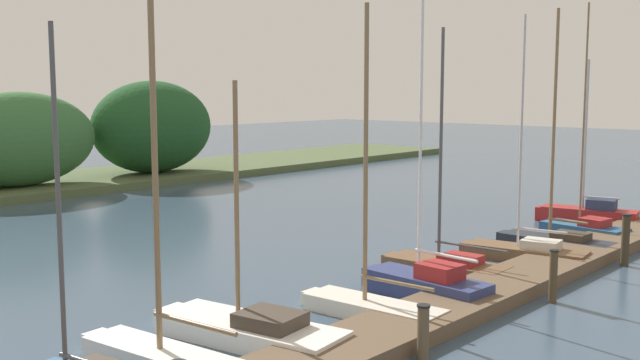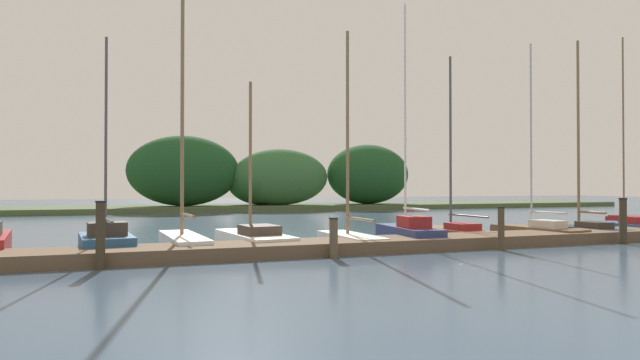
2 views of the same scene
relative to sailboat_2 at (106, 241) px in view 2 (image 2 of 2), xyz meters
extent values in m
cube|color=brown|center=(8.20, -1.53, -0.21)|extent=(29.33, 1.80, 0.35)
cube|color=#4C5B38|center=(8.20, 25.40, -0.18)|extent=(72.09, 8.00, 0.40)
ellipsoid|color=#1E4C23|center=(3.95, 24.83, 2.73)|extent=(8.47, 4.29, 5.43)
ellipsoid|color=#1E4C23|center=(19.35, 24.42, 2.58)|extent=(7.37, 4.79, 5.12)
ellipsoid|color=#2D6633|center=(10.17, 25.15, 2.00)|extent=(5.81, 4.69, 3.97)
ellipsoid|color=#386B38|center=(11.52, 24.30, 2.30)|extent=(7.93, 3.41, 4.56)
cube|color=#285684|center=(0.01, -0.07, -0.10)|extent=(1.67, 2.79, 0.57)
cube|color=#285684|center=(-0.16, 1.10, -0.12)|extent=(0.80, 0.75, 0.48)
cube|color=#3D3328|center=(0.06, -0.39, 0.37)|extent=(1.08, 0.92, 0.37)
cylinder|color=#4C4C51|center=(-0.02, 0.13, 2.97)|extent=(0.08, 0.08, 5.57)
cylinder|color=#4C4C51|center=(0.11, -0.76, 0.63)|extent=(0.37, 1.99, 0.08)
cube|color=white|center=(2.12, 0.28, -0.15)|extent=(1.31, 4.00, 0.46)
cube|color=white|center=(1.95, 2.04, -0.17)|extent=(0.61, 1.03, 0.39)
cylinder|color=#7F6647|center=(2.09, 0.57, 3.98)|extent=(0.11, 0.11, 7.81)
cylinder|color=#7F6647|center=(2.18, -0.31, 0.71)|extent=(0.28, 1.98, 0.09)
cube|color=white|center=(4.29, 0.53, -0.16)|extent=(1.92, 4.27, 0.43)
cube|color=white|center=(4.03, 2.37, -0.19)|extent=(0.88, 1.13, 0.37)
cube|color=#3D3328|center=(4.36, 0.02, 0.19)|extent=(1.18, 1.37, 0.28)
cylinder|color=#7F6647|center=(4.25, 0.84, 2.49)|extent=(0.10, 0.10, 4.87)
cube|color=silver|center=(7.27, -0.35, -0.19)|extent=(1.17, 3.39, 0.38)
cube|color=silver|center=(7.20, 1.15, -0.21)|extent=(0.60, 0.86, 0.32)
cylinder|color=#7F6647|center=(7.26, -0.10, 3.30)|extent=(0.10, 0.10, 6.60)
cylinder|color=#7F6647|center=(7.30, -0.95, 0.53)|extent=(0.17, 1.89, 0.08)
cube|color=navy|center=(9.34, -0.38, -0.09)|extent=(1.32, 3.33, 0.57)
cube|color=navy|center=(9.45, 1.08, -0.12)|extent=(0.65, 0.86, 0.49)
cube|color=maroon|center=(9.31, -0.79, 0.38)|extent=(0.88, 1.04, 0.37)
cylinder|color=silver|center=(9.36, -0.14, 3.97)|extent=(0.07, 0.07, 7.55)
cylinder|color=silver|center=(9.30, -0.95, 0.80)|extent=(0.21, 1.80, 0.08)
cube|color=brown|center=(11.80, 0.56, -0.20)|extent=(1.35, 3.49, 0.36)
cube|color=brown|center=(11.74, 2.11, -0.22)|extent=(0.69, 0.89, 0.30)
cube|color=maroon|center=(11.82, 0.13, 0.09)|extent=(0.94, 1.07, 0.23)
cylinder|color=#4C4C51|center=(11.79, 0.82, 3.18)|extent=(0.09, 0.09, 6.41)
cylinder|color=#4C4C51|center=(11.84, -0.15, 0.49)|extent=(0.16, 2.15, 0.07)
cube|color=brown|center=(14.72, -0.38, -0.17)|extent=(1.56, 3.64, 0.42)
cube|color=brown|center=(14.49, 1.18, -0.19)|extent=(0.70, 0.96, 0.35)
cube|color=beige|center=(14.79, -0.82, 0.17)|extent=(0.94, 1.16, 0.27)
cylinder|color=#B7B7BC|center=(14.68, -0.12, 3.46)|extent=(0.07, 0.07, 6.85)
cylinder|color=#B7B7BC|center=(14.78, -0.80, 0.59)|extent=(0.31, 1.52, 0.09)
cube|color=#232833|center=(17.02, -0.34, -0.20)|extent=(1.15, 3.56, 0.35)
cube|color=#232833|center=(17.05, 1.26, -0.22)|extent=(0.62, 0.89, 0.30)
cube|color=#3D3328|center=(17.02, -0.78, 0.08)|extent=(0.84, 1.07, 0.23)
cylinder|color=#7F6647|center=(17.03, -0.07, 3.61)|extent=(0.10, 0.10, 7.27)
cylinder|color=#7F6647|center=(17.02, -0.65, 0.55)|extent=(0.11, 1.29, 0.09)
cube|color=#285684|center=(19.37, -0.28, -0.16)|extent=(1.43, 2.92, 0.44)
cube|color=#285684|center=(19.52, 0.98, -0.18)|extent=(0.69, 0.77, 0.37)
cube|color=maroon|center=(19.33, -0.63, 0.20)|extent=(0.93, 0.94, 0.28)
cylinder|color=#7F6647|center=(19.40, -0.07, 3.83)|extent=(0.07, 0.07, 7.56)
cube|color=maroon|center=(21.69, 2.13, -0.11)|extent=(0.71, 0.95, 0.50)
cylinder|color=#3D3323|center=(0.06, -2.61, 0.39)|extent=(0.21, 0.21, 1.54)
cylinder|color=black|center=(0.06, -2.61, 1.18)|extent=(0.24, 0.24, 0.04)
cylinder|color=brown|center=(5.79, -2.66, 0.14)|extent=(0.23, 0.23, 1.04)
cylinder|color=black|center=(5.79, -2.66, 0.68)|extent=(0.26, 0.26, 0.04)
cylinder|color=#4C3D28|center=(11.06, -2.87, 0.25)|extent=(0.19, 0.19, 1.27)
cylinder|color=black|center=(11.06, -2.87, 0.90)|extent=(0.22, 0.22, 0.04)
cylinder|color=#3D3323|center=(16.02, -2.82, 0.36)|extent=(0.23, 0.23, 1.49)
cylinder|color=black|center=(16.02, -2.82, 1.13)|extent=(0.26, 0.26, 0.04)
camera|label=1|loc=(-5.80, -10.29, 4.79)|focal=42.05mm
camera|label=2|loc=(0.99, -15.23, 1.53)|focal=28.24mm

